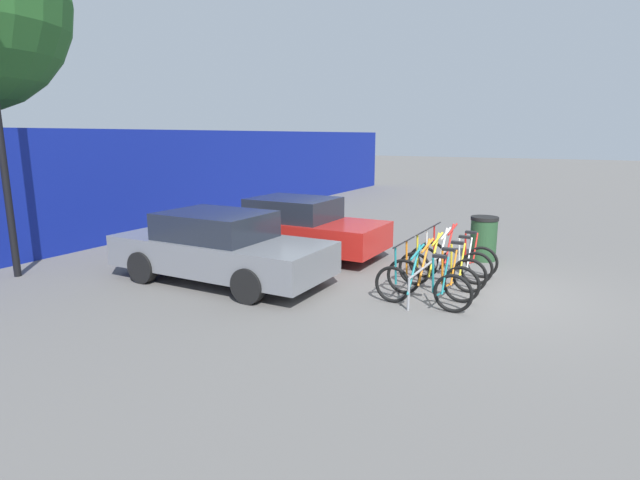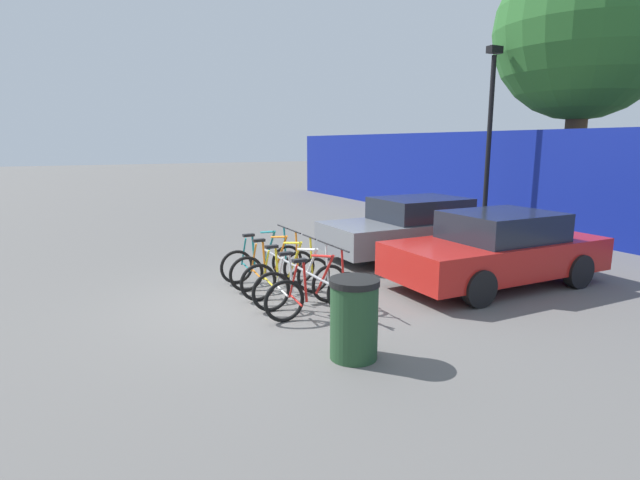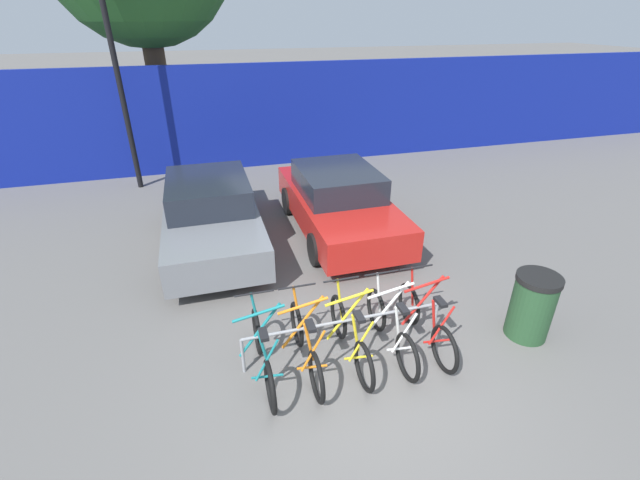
% 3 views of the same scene
% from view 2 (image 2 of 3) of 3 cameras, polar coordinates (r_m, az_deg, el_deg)
% --- Properties ---
extents(ground_plane, '(120.00, 120.00, 0.00)m').
position_cam_2_polar(ground_plane, '(8.60, -6.75, -7.14)').
color(ground_plane, '#605E5B').
extents(hoarding_wall, '(36.00, 0.16, 3.04)m').
position_cam_2_polar(hoarding_wall, '(14.52, 31.10, 4.93)').
color(hoarding_wall, navy).
rests_on(hoarding_wall, ground).
extents(bike_rack, '(2.89, 0.04, 0.57)m').
position_cam_2_polar(bike_rack, '(8.83, -3.03, -3.38)').
color(bike_rack, gray).
rests_on(bike_rack, ground).
extents(bicycle_teal, '(0.68, 1.71, 1.05)m').
position_cam_2_polar(bicycle_teal, '(9.86, -6.58, -2.48)').
color(bicycle_teal, black).
rests_on(bicycle_teal, ground).
extents(bicycle_orange, '(0.68, 1.71, 1.05)m').
position_cam_2_polar(bicycle_orange, '(9.34, -5.35, -3.22)').
color(bicycle_orange, black).
rests_on(bicycle_orange, ground).
extents(bicycle_yellow, '(0.68, 1.71, 1.05)m').
position_cam_2_polar(bicycle_yellow, '(8.77, -3.83, -4.14)').
color(bicycle_yellow, black).
rests_on(bicycle_yellow, ground).
extents(bicycle_white, '(0.68, 1.71, 1.05)m').
position_cam_2_polar(bicycle_white, '(8.24, -2.18, -5.12)').
color(bicycle_white, black).
rests_on(bicycle_white, ground).
extents(bicycle_red, '(0.68, 1.71, 1.05)m').
position_cam_2_polar(bicycle_red, '(7.77, -0.50, -6.12)').
color(bicycle_red, black).
rests_on(bicycle_red, ground).
extents(car_grey, '(1.91, 4.46, 1.40)m').
position_cam_2_polar(car_grey, '(12.08, 10.94, 1.41)').
color(car_grey, slate).
rests_on(car_grey, ground).
extents(car_red, '(1.91, 4.26, 1.40)m').
position_cam_2_polar(car_red, '(10.01, 19.60, -1.01)').
color(car_red, red).
rests_on(car_red, ground).
extents(lamp_post, '(0.24, 0.44, 5.39)m').
position_cam_2_polar(lamp_post, '(15.87, 18.81, 11.81)').
color(lamp_post, black).
rests_on(lamp_post, ground).
extents(trash_bin, '(0.63, 0.63, 1.03)m').
position_cam_2_polar(trash_bin, '(6.31, 3.90, -8.94)').
color(trash_bin, '#234728').
rests_on(trash_bin, ground).
extents(tree_behind_hoarding, '(5.24, 5.24, 8.58)m').
position_cam_2_polar(tree_behind_hoarding, '(17.80, 28.04, 20.32)').
color(tree_behind_hoarding, brown).
rests_on(tree_behind_hoarding, ground).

